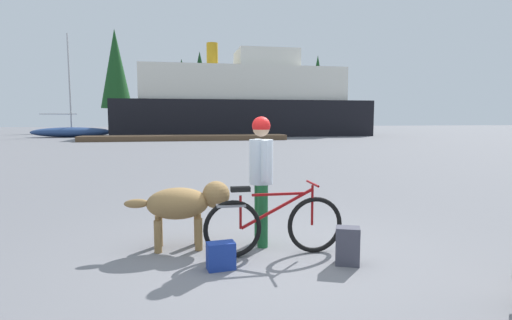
{
  "coord_description": "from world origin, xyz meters",
  "views": [
    {
      "loc": [
        -1.08,
        -4.8,
        1.74
      ],
      "look_at": [
        0.1,
        1.3,
        1.09
      ],
      "focal_mm": 28.34,
      "sensor_mm": 36.0,
      "label": 1
    }
  ],
  "objects_px": {
    "dog": "(185,204)",
    "ferry_boat": "(243,103)",
    "sailboat_moored": "(72,132)",
    "handbag_pannier": "(221,256)",
    "backpack": "(348,246)",
    "bicycle": "(274,225)",
    "person_cyclist": "(261,168)"
  },
  "relations": [
    {
      "from": "bicycle",
      "to": "sailboat_moored",
      "type": "height_order",
      "value": "sailboat_moored"
    },
    {
      "from": "dog",
      "to": "backpack",
      "type": "distance_m",
      "value": 2.16
    },
    {
      "from": "ferry_boat",
      "to": "sailboat_moored",
      "type": "xyz_separation_m",
      "value": [
        -15.96,
        -1.01,
        -2.68
      ]
    },
    {
      "from": "handbag_pannier",
      "to": "sailboat_moored",
      "type": "relative_size",
      "value": 0.03
    },
    {
      "from": "handbag_pannier",
      "to": "ferry_boat",
      "type": "distance_m",
      "value": 36.42
    },
    {
      "from": "ferry_boat",
      "to": "dog",
      "type": "bearing_deg",
      "value": -100.39
    },
    {
      "from": "ferry_boat",
      "to": "handbag_pannier",
      "type": "bearing_deg",
      "value": -99.55
    },
    {
      "from": "dog",
      "to": "ferry_boat",
      "type": "height_order",
      "value": "ferry_boat"
    },
    {
      "from": "person_cyclist",
      "to": "handbag_pannier",
      "type": "xyz_separation_m",
      "value": [
        -0.64,
        -0.81,
        -0.91
      ]
    },
    {
      "from": "sailboat_moored",
      "to": "backpack",
      "type": "bearing_deg",
      "value": -71.88
    },
    {
      "from": "dog",
      "to": "ferry_boat",
      "type": "bearing_deg",
      "value": 79.61
    },
    {
      "from": "bicycle",
      "to": "sailboat_moored",
      "type": "bearing_deg",
      "value": 107.17
    },
    {
      "from": "bicycle",
      "to": "person_cyclist",
      "type": "height_order",
      "value": "person_cyclist"
    },
    {
      "from": "backpack",
      "to": "bicycle",
      "type": "bearing_deg",
      "value": 148.21
    },
    {
      "from": "bicycle",
      "to": "backpack",
      "type": "relative_size",
      "value": 3.97
    },
    {
      "from": "backpack",
      "to": "ferry_boat",
      "type": "bearing_deg",
      "value": 82.82
    },
    {
      "from": "bicycle",
      "to": "person_cyclist",
      "type": "distance_m",
      "value": 0.81
    },
    {
      "from": "bicycle",
      "to": "dog",
      "type": "xyz_separation_m",
      "value": [
        -1.09,
        0.51,
        0.21
      ]
    },
    {
      "from": "person_cyclist",
      "to": "sailboat_moored",
      "type": "bearing_deg",
      "value": 107.28
    },
    {
      "from": "bicycle",
      "to": "handbag_pannier",
      "type": "bearing_deg",
      "value": -153.19
    },
    {
      "from": "dog",
      "to": "ferry_boat",
      "type": "distance_m",
      "value": 35.6
    },
    {
      "from": "handbag_pannier",
      "to": "sailboat_moored",
      "type": "bearing_deg",
      "value": 105.94
    },
    {
      "from": "bicycle",
      "to": "sailboat_moored",
      "type": "relative_size",
      "value": 0.2
    },
    {
      "from": "handbag_pannier",
      "to": "backpack",
      "type": "bearing_deg",
      "value": -5.03
    },
    {
      "from": "sailboat_moored",
      "to": "handbag_pannier",
      "type": "bearing_deg",
      "value": -74.06
    },
    {
      "from": "handbag_pannier",
      "to": "ferry_boat",
      "type": "xyz_separation_m",
      "value": [
        6.02,
        35.8,
        3.03
      ]
    },
    {
      "from": "backpack",
      "to": "handbag_pannier",
      "type": "height_order",
      "value": "backpack"
    },
    {
      "from": "person_cyclist",
      "to": "dog",
      "type": "bearing_deg",
      "value": 176.58
    },
    {
      "from": "dog",
      "to": "handbag_pannier",
      "type": "relative_size",
      "value": 4.32
    },
    {
      "from": "handbag_pannier",
      "to": "ferry_boat",
      "type": "relative_size",
      "value": 0.01
    },
    {
      "from": "dog",
      "to": "sailboat_moored",
      "type": "bearing_deg",
      "value": 105.73
    },
    {
      "from": "dog",
      "to": "backpack",
      "type": "bearing_deg",
      "value": -28.09
    }
  ]
}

